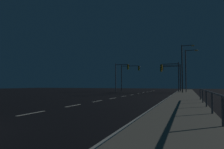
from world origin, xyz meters
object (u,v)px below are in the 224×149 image
object	(u,v)px
traffic_light_near_right	(170,71)
traffic_light_far_right	(172,72)
traffic_light_overhead_east	(171,73)
traffic_light_mid_right	(121,72)
traffic_light_far_left	(129,73)
street_lamp_across_street	(184,64)
street_lamp_mid_block	(188,66)

from	to	relation	value
traffic_light_near_right	traffic_light_far_right	bearing A→B (deg)	88.64
traffic_light_near_right	traffic_light_overhead_east	bearing A→B (deg)	91.07
traffic_light_mid_right	traffic_light_far_left	distance (m)	4.13
traffic_light_mid_right	street_lamp_across_street	world-z (taller)	street_lamp_across_street
traffic_light_far_right	traffic_light_near_right	bearing A→B (deg)	-91.36
traffic_light_mid_right	street_lamp_mid_block	world-z (taller)	street_lamp_mid_block
traffic_light_overhead_east	street_lamp_mid_block	size ratio (longest dim) A/B	0.69
traffic_light_near_right	street_lamp_mid_block	world-z (taller)	street_lamp_mid_block
traffic_light_mid_right	traffic_light_near_right	xyz separation A→B (m)	(9.42, 0.55, -0.02)
street_lamp_across_street	traffic_light_mid_right	bearing A→B (deg)	163.82
traffic_light_far_right	street_lamp_mid_block	world-z (taller)	street_lamp_mid_block
traffic_light_far_left	street_lamp_mid_block	distance (m)	12.81
traffic_light_far_left	street_lamp_mid_block	bearing A→B (deg)	-21.63
traffic_light_overhead_east	traffic_light_far_left	distance (m)	9.00
traffic_light_far_left	traffic_light_far_right	bearing A→B (deg)	-4.69
traffic_light_overhead_east	traffic_light_near_right	xyz separation A→B (m)	(0.04, -1.97, 0.17)
traffic_light_overhead_east	traffic_light_far_left	size ratio (longest dim) A/B	0.89
traffic_light_far_left	street_lamp_across_street	xyz separation A→B (m)	(11.33, -7.53, 0.78)
street_lamp_mid_block	traffic_light_far_left	bearing A→B (deg)	158.37
street_lamp_mid_block	street_lamp_across_street	world-z (taller)	street_lamp_across_street
traffic_light_far_left	street_lamp_mid_block	size ratio (longest dim) A/B	0.77
traffic_light_far_right	traffic_light_far_left	size ratio (longest dim) A/B	0.94
traffic_light_overhead_east	street_lamp_mid_block	xyz separation A→B (m)	(3.04, -3.15, 0.86)
traffic_light_mid_right	street_lamp_across_street	size ratio (longest dim) A/B	0.73
traffic_light_far_right	traffic_light_mid_right	bearing A→B (deg)	-160.53
traffic_light_near_right	street_lamp_across_street	bearing A→B (deg)	-58.56
traffic_light_far_right	traffic_light_near_right	distance (m)	2.81
traffic_light_far_left	traffic_light_overhead_east	bearing A→B (deg)	-10.05
traffic_light_mid_right	street_lamp_mid_block	distance (m)	12.46
traffic_light_far_left	traffic_light_near_right	world-z (taller)	traffic_light_far_left
traffic_light_mid_right	traffic_light_near_right	world-z (taller)	traffic_light_mid_right
traffic_light_overhead_east	street_lamp_mid_block	bearing A→B (deg)	-45.99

